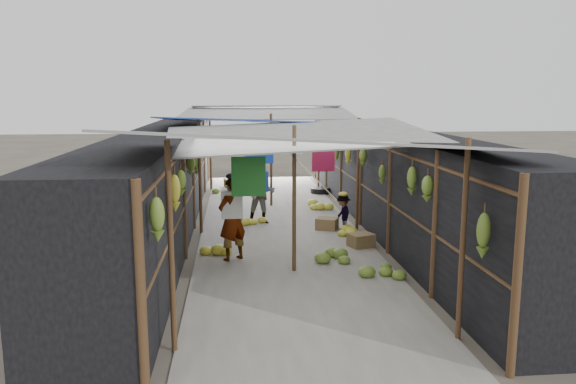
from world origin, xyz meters
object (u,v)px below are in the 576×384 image
object	(u,v)px
vendor_elderly	(232,219)
vendor_seated	(343,214)
shopper_blue	(260,193)
crate_near	(327,224)
black_basin	(320,191)

from	to	relation	value
vendor_elderly	vendor_seated	bearing A→B (deg)	-177.31
shopper_blue	vendor_seated	size ratio (longest dim) A/B	1.73
crate_near	black_basin	size ratio (longest dim) A/B	0.78
vendor_elderly	crate_near	bearing A→B (deg)	-169.20
crate_near	black_basin	distance (m)	4.90
black_basin	vendor_seated	bearing A→B (deg)	-93.07
crate_near	shopper_blue	distance (m)	1.83
vendor_elderly	shopper_blue	distance (m)	3.11
crate_near	vendor_elderly	bearing A→B (deg)	-110.27
crate_near	vendor_elderly	distance (m)	3.20
black_basin	vendor_seated	world-z (taller)	vendor_seated
vendor_seated	shopper_blue	bearing A→B (deg)	-128.37
black_basin	shopper_blue	xyz separation A→B (m)	(-2.10, -4.06, 0.68)
crate_near	vendor_seated	bearing A→B (deg)	-21.69
crate_near	shopper_blue	bearing A→B (deg)	176.19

